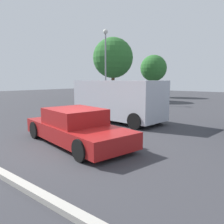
{
  "coord_description": "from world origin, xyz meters",
  "views": [
    {
      "loc": [
        5.71,
        -5.07,
        2.23
      ],
      "look_at": [
        -0.16,
        2.15,
        0.9
      ],
      "focal_mm": 35.93,
      "sensor_mm": 36.0,
      "label": 1
    }
  ],
  "objects_px": {
    "dog": "(57,123)",
    "light_post_near": "(106,54)",
    "sedan_foreground": "(76,127)",
    "van_white": "(118,99)"
  },
  "relations": [
    {
      "from": "sedan_foreground",
      "to": "light_post_near",
      "type": "xyz_separation_m",
      "value": [
        -8.35,
        11.33,
        4.09
      ]
    },
    {
      "from": "dog",
      "to": "van_white",
      "type": "relative_size",
      "value": 0.12
    },
    {
      "from": "dog",
      "to": "light_post_near",
      "type": "xyz_separation_m",
      "value": [
        -5.81,
        10.23,
        4.41
      ]
    },
    {
      "from": "sedan_foreground",
      "to": "dog",
      "type": "relative_size",
      "value": 7.89
    },
    {
      "from": "sedan_foreground",
      "to": "light_post_near",
      "type": "height_order",
      "value": "light_post_near"
    },
    {
      "from": "dog",
      "to": "van_white",
      "type": "xyz_separation_m",
      "value": [
        1.08,
        3.22,
        0.95
      ]
    },
    {
      "from": "sedan_foreground",
      "to": "dog",
      "type": "height_order",
      "value": "sedan_foreground"
    },
    {
      "from": "dog",
      "to": "light_post_near",
      "type": "bearing_deg",
      "value": 43.67
    },
    {
      "from": "van_white",
      "to": "dog",
      "type": "bearing_deg",
      "value": -103.32
    },
    {
      "from": "sedan_foreground",
      "to": "van_white",
      "type": "distance_m",
      "value": 4.6
    }
  ]
}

